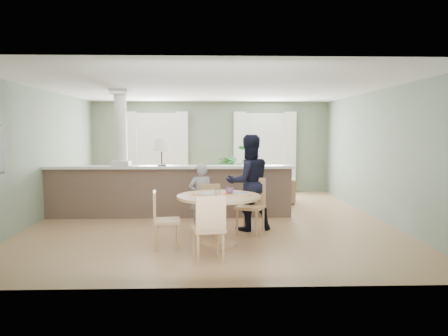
{
  "coord_description": "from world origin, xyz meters",
  "views": [
    {
      "loc": [
        -0.03,
        -9.02,
        1.86
      ],
      "look_at": [
        0.23,
        -1.0,
        1.16
      ],
      "focal_mm": 35.0,
      "sensor_mm": 36.0,
      "label": 1
    }
  ],
  "objects_px": {
    "chair_far_man": "(252,203)",
    "man_person": "(249,183)",
    "houseplant": "(237,171)",
    "chair_near": "(209,226)",
    "dining_table": "(219,205)",
    "chair_far_boy": "(210,206)",
    "child_person": "(201,196)",
    "chair_side": "(162,217)",
    "sofa": "(230,185)"
  },
  "relations": [
    {
      "from": "chair_far_man",
      "to": "man_person",
      "type": "height_order",
      "value": "man_person"
    },
    {
      "from": "houseplant",
      "to": "child_person",
      "type": "height_order",
      "value": "houseplant"
    },
    {
      "from": "chair_side",
      "to": "man_person",
      "type": "relative_size",
      "value": 0.51
    },
    {
      "from": "chair_far_boy",
      "to": "chair_side",
      "type": "xyz_separation_m",
      "value": [
        -0.75,
        -1.14,
        0.02
      ]
    },
    {
      "from": "chair_far_man",
      "to": "chair_near",
      "type": "relative_size",
      "value": 1.03
    },
    {
      "from": "dining_table",
      "to": "chair_side",
      "type": "xyz_separation_m",
      "value": [
        -0.9,
        -0.18,
        -0.15
      ]
    },
    {
      "from": "houseplant",
      "to": "chair_far_boy",
      "type": "distance_m",
      "value": 4.39
    },
    {
      "from": "chair_far_boy",
      "to": "child_person",
      "type": "xyz_separation_m",
      "value": [
        -0.17,
        0.2,
        0.14
      ]
    },
    {
      "from": "houseplant",
      "to": "chair_far_man",
      "type": "height_order",
      "value": "houseplant"
    },
    {
      "from": "dining_table",
      "to": "man_person",
      "type": "distance_m",
      "value": 1.24
    },
    {
      "from": "dining_table",
      "to": "child_person",
      "type": "xyz_separation_m",
      "value": [
        -0.32,
        1.15,
        -0.03
      ]
    },
    {
      "from": "chair_far_man",
      "to": "man_person",
      "type": "relative_size",
      "value": 0.56
    },
    {
      "from": "sofa",
      "to": "man_person",
      "type": "bearing_deg",
      "value": -91.04
    },
    {
      "from": "sofa",
      "to": "chair_far_boy",
      "type": "distance_m",
      "value": 3.23
    },
    {
      "from": "chair_far_boy",
      "to": "child_person",
      "type": "height_order",
      "value": "child_person"
    },
    {
      "from": "dining_table",
      "to": "child_person",
      "type": "height_order",
      "value": "child_person"
    },
    {
      "from": "dining_table",
      "to": "chair_side",
      "type": "distance_m",
      "value": 0.93
    },
    {
      "from": "houseplant",
      "to": "child_person",
      "type": "bearing_deg",
      "value": -102.78
    },
    {
      "from": "houseplant",
      "to": "chair_side",
      "type": "bearing_deg",
      "value": -105.49
    },
    {
      "from": "houseplant",
      "to": "chair_near",
      "type": "bearing_deg",
      "value": -97.08
    },
    {
      "from": "chair_near",
      "to": "child_person",
      "type": "bearing_deg",
      "value": -96.95
    },
    {
      "from": "chair_near",
      "to": "child_person",
      "type": "xyz_separation_m",
      "value": [
        -0.16,
        2.11,
        0.09
      ]
    },
    {
      "from": "sofa",
      "to": "chair_far_boy",
      "type": "xyz_separation_m",
      "value": [
        -0.52,
        -3.19,
        0.02
      ]
    },
    {
      "from": "chair_far_boy",
      "to": "chair_near",
      "type": "xyz_separation_m",
      "value": [
        -0.01,
        -1.91,
        0.05
      ]
    },
    {
      "from": "chair_far_man",
      "to": "chair_side",
      "type": "distance_m",
      "value": 1.82
    },
    {
      "from": "chair_near",
      "to": "chair_side",
      "type": "bearing_deg",
      "value": -57.47
    },
    {
      "from": "chair_far_man",
      "to": "chair_side",
      "type": "height_order",
      "value": "chair_far_man"
    },
    {
      "from": "man_person",
      "to": "chair_near",
      "type": "bearing_deg",
      "value": 54.11
    },
    {
      "from": "dining_table",
      "to": "houseplant",
      "type": "bearing_deg",
      "value": 83.36
    },
    {
      "from": "man_person",
      "to": "sofa",
      "type": "bearing_deg",
      "value": -102.2
    },
    {
      "from": "dining_table",
      "to": "chair_far_boy",
      "type": "bearing_deg",
      "value": 99.03
    },
    {
      "from": "houseplant",
      "to": "chair_far_boy",
      "type": "height_order",
      "value": "houseplant"
    },
    {
      "from": "houseplant",
      "to": "chair_side",
      "type": "height_order",
      "value": "houseplant"
    },
    {
      "from": "chair_far_man",
      "to": "chair_side",
      "type": "relative_size",
      "value": 1.1
    },
    {
      "from": "chair_far_man",
      "to": "child_person",
      "type": "bearing_deg",
      "value": -173.61
    },
    {
      "from": "chair_far_boy",
      "to": "man_person",
      "type": "bearing_deg",
      "value": 13.61
    },
    {
      "from": "sofa",
      "to": "child_person",
      "type": "xyz_separation_m",
      "value": [
        -0.69,
        -2.99,
        0.16
      ]
    },
    {
      "from": "chair_far_boy",
      "to": "houseplant",
      "type": "bearing_deg",
      "value": 84.05
    },
    {
      "from": "chair_side",
      "to": "child_person",
      "type": "bearing_deg",
      "value": -29.56
    },
    {
      "from": "houseplant",
      "to": "chair_far_man",
      "type": "relative_size",
      "value": 1.44
    },
    {
      "from": "dining_table",
      "to": "chair_far_man",
      "type": "bearing_deg",
      "value": 53.64
    },
    {
      "from": "sofa",
      "to": "dining_table",
      "type": "bearing_deg",
      "value": -99.97
    },
    {
      "from": "chair_far_man",
      "to": "man_person",
      "type": "xyz_separation_m",
      "value": [
        -0.04,
        0.25,
        0.34
      ]
    },
    {
      "from": "chair_near",
      "to": "houseplant",
      "type": "bearing_deg",
      "value": -108.39
    },
    {
      "from": "chair_far_man",
      "to": "man_person",
      "type": "bearing_deg",
      "value": 123.75
    },
    {
      "from": "houseplant",
      "to": "dining_table",
      "type": "distance_m",
      "value": 5.31
    },
    {
      "from": "houseplant",
      "to": "man_person",
      "type": "xyz_separation_m",
      "value": [
        -0.04,
        -4.2,
        0.17
      ]
    },
    {
      "from": "child_person",
      "to": "sofa",
      "type": "bearing_deg",
      "value": -115.81
    },
    {
      "from": "sofa",
      "to": "child_person",
      "type": "bearing_deg",
      "value": -107.86
    },
    {
      "from": "child_person",
      "to": "man_person",
      "type": "bearing_deg",
      "value": 162.27
    }
  ]
}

